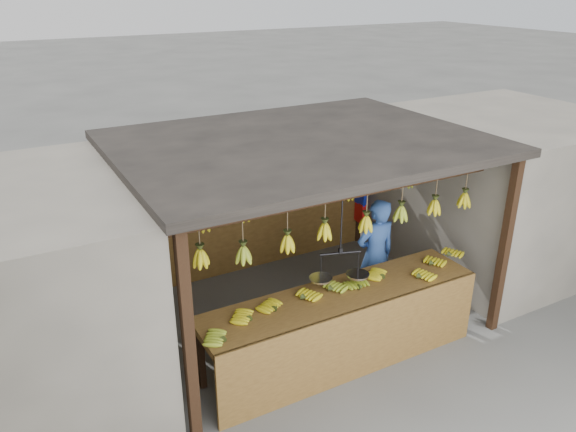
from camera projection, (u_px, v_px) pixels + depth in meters
ground at (299, 312)px, 7.55m from camera, size 80.00×80.00×0.00m
stall at (287, 166)px, 7.04m from camera, size 4.30×3.30×2.40m
neighbor_right at (501, 188)px, 8.69m from camera, size 3.00×3.00×2.30m
counter at (347, 313)px, 6.24m from camera, size 3.51×0.76×0.96m
hanging_bananas at (300, 200)px, 6.91m from camera, size 3.59×2.23×0.39m
balance_scale at (340, 272)px, 6.28m from camera, size 0.67×0.38×0.96m
vendor at (375, 256)px, 7.37m from camera, size 0.59×0.40×1.57m
bag_bundles at (361, 188)px, 9.10m from camera, size 0.08×0.26×1.16m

